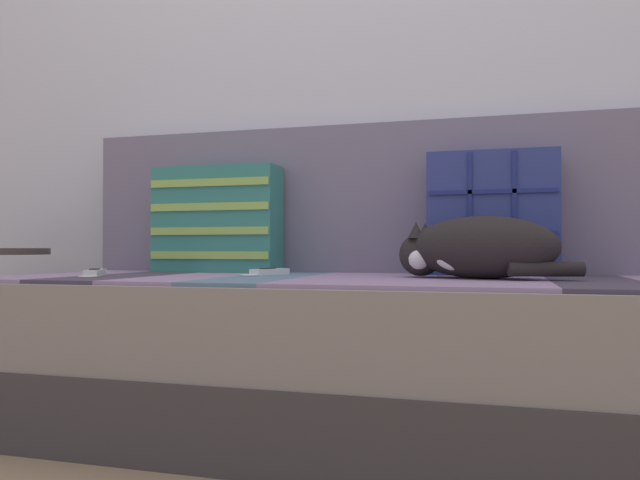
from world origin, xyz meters
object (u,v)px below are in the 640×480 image
throw_pillow_striped (217,220)px  game_remote_near (268,272)px  throw_pillow_quilted (492,214)px  game_remote_far (95,273)px  couch (346,354)px  sleeping_cat (473,249)px

throw_pillow_striped → game_remote_near: (0.25, -0.17, -0.16)m
throw_pillow_quilted → game_remote_far: 1.15m
couch → game_remote_far: bearing=-166.8°
throw_pillow_striped → game_remote_far: size_ratio=2.11×
couch → game_remote_near: bearing=169.7°
throw_pillow_striped → sleeping_cat: 0.87m
couch → throw_pillow_quilted: bearing=29.0°
throw_pillow_quilted → sleeping_cat: bearing=-101.2°
sleeping_cat → game_remote_near: 0.59m
couch → throw_pillow_quilted: size_ratio=5.46×
sleeping_cat → game_remote_far: sleeping_cat is taller
throw_pillow_quilted → couch: bearing=-151.0°
throw_pillow_quilted → game_remote_far: bearing=-160.7°
sleeping_cat → game_remote_far: size_ratio=2.30×
sleeping_cat → game_remote_near: size_ratio=2.31×
throw_pillow_quilted → game_remote_far: (-1.07, -0.38, -0.17)m
sleeping_cat → game_remote_near: bearing=173.7°
throw_pillow_quilted → game_remote_far: size_ratio=1.84×
couch → throw_pillow_striped: 0.66m
throw_pillow_quilted → game_remote_near: (-0.63, -0.17, -0.17)m
game_remote_far → game_remote_near: bearing=24.9°
throw_pillow_striped → game_remote_far: bearing=-117.7°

